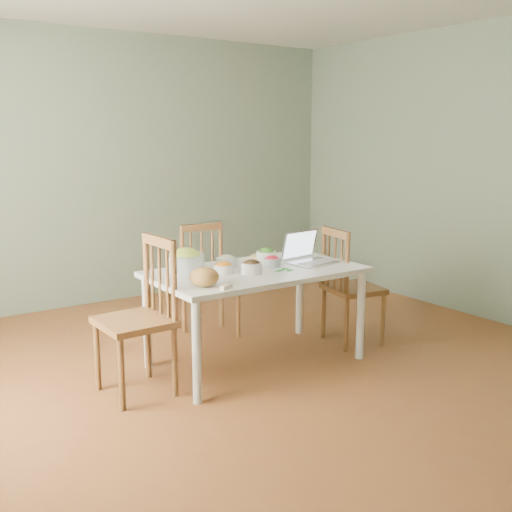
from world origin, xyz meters
TOP-DOWN VIEW (x-y plane):
  - floor at (0.00, 0.00)m, footprint 5.00×5.00m
  - wall_back at (0.00, 2.50)m, footprint 5.00×0.00m
  - wall_right at (2.50, 0.00)m, footprint 0.00×5.00m
  - dining_table at (0.08, 0.18)m, footprint 1.54×0.87m
  - chair_far at (0.13, 0.93)m, footprint 0.46×0.44m
  - chair_left at (-0.89, 0.17)m, footprint 0.45×0.47m
  - chair_right at (1.01, 0.12)m, footprint 0.48×0.49m
  - bread_boule at (-0.48, -0.05)m, footprint 0.20×0.20m
  - butter_stick at (-0.40, -0.20)m, footprint 0.10×0.07m
  - bowl_squash at (-0.37, 0.43)m, footprint 0.30×0.30m
  - bowl_carrot at (-0.18, 0.20)m, footprint 0.17×0.17m
  - bowl_onion at (-0.05, 0.37)m, footprint 0.16×0.16m
  - bowl_mushroom at (-0.03, 0.08)m, footprint 0.20×0.20m
  - bowl_redpep at (0.24, 0.20)m, footprint 0.15×0.15m
  - bowl_broccoli at (0.33, 0.40)m, footprint 0.20×0.20m
  - flatbread at (0.38, 0.49)m, footprint 0.25×0.25m
  - basil_bunch at (0.23, 0.03)m, footprint 0.17×0.17m
  - laptop at (0.56, 0.10)m, footprint 0.38×0.34m

SIDE VIEW (x-z plane):
  - floor at x=0.00m, z-range 0.00..0.00m
  - dining_table at x=0.08m, z-range 0.00..0.72m
  - chair_far at x=0.13m, z-range 0.00..0.94m
  - chair_right at x=1.01m, z-range 0.00..0.96m
  - chair_left at x=-0.89m, z-range 0.00..1.04m
  - basil_bunch at x=0.23m, z-range 0.72..0.74m
  - flatbread at x=0.38m, z-range 0.72..0.74m
  - butter_stick at x=-0.40m, z-range 0.72..0.75m
  - bowl_redpep at x=0.24m, z-range 0.72..0.80m
  - bowl_carrot at x=-0.18m, z-range 0.72..0.81m
  - bowl_onion at x=-0.05m, z-range 0.72..0.81m
  - bowl_broccoli at x=0.33m, z-range 0.72..0.82m
  - bowl_mushroom at x=-0.03m, z-range 0.72..0.82m
  - bread_boule at x=-0.48m, z-range 0.72..0.85m
  - bowl_squash at x=-0.37m, z-range 0.72..0.88m
  - laptop at x=0.56m, z-range 0.72..0.97m
  - wall_back at x=0.00m, z-range 0.00..2.70m
  - wall_right at x=2.50m, z-range 0.00..2.70m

